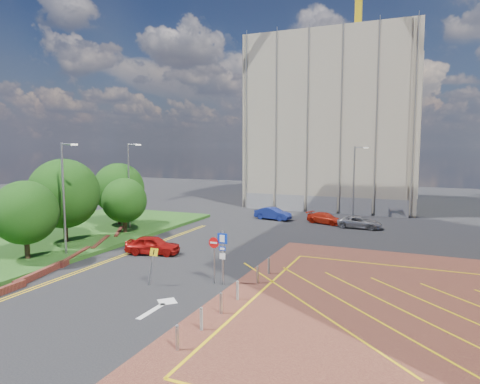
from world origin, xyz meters
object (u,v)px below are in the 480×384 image
Objects in this scene: car_silver_back at (360,222)px; car_red_left at (153,245)px; tree_a at (25,213)px; car_blue_back at (273,214)px; tree_d at (119,188)px; car_red_back at (325,218)px; lamp_left_near at (64,194)px; tree_b at (64,194)px; lamp_left_far at (129,182)px; sign_cluster at (219,252)px; lamp_back at (355,179)px; warning_sign at (152,262)px; tree_c at (124,200)px.

car_red_left is at bearing 144.42° from car_silver_back.
tree_a is at bearing 115.03° from car_red_left.
car_red_left reaches higher than car_blue_back.
car_silver_back is at bearing 48.11° from tree_a.
tree_d is 1.50× the size of car_red_left.
car_red_back is 3.79m from car_silver_back.
car_red_left is (5.09, 3.35, -3.97)m from lamp_left_near.
lamp_left_near is 7.28m from car_red_left.
car_blue_back is at bearing 57.24° from tree_b.
car_silver_back is at bearing 38.59° from tree_b.
sign_cluster is (14.72, -11.02, -2.71)m from lamp_left_far.
car_silver_back is (19.97, 9.80, -4.08)m from lamp_left_far.
lamp_left_near reaches higher than lamp_back.
car_red_left is at bearing -43.14° from lamp_left_far.
warning_sign reaches higher than car_silver_back.
lamp_left_near is at bearing 140.25° from car_silver_back.
sign_cluster is at bearing -35.58° from tree_d.
tree_d is at bearing 154.32° from lamp_left_far.
lamp_left_far is at bearing -139.14° from lamp_back.
car_red_left is (-11.41, -22.65, -3.67)m from lamp_back.
sign_cluster is (15.80, -4.02, -2.28)m from tree_b.
lamp_left_near is 1.90× the size of car_silver_back.
tree_a reaches higher than warning_sign.
lamp_left_far is 24.46m from lamp_back.
tree_b is 1.66× the size of car_red_left.
lamp_left_near is at bearing 175.44° from sign_cluster.
warning_sign is (10.85, -0.76, -2.07)m from tree_a.
lamp_left_near is at bearing -78.69° from lamp_left_far.
lamp_left_far reaches higher than car_blue_back.
lamp_left_far is 15.82m from car_blue_back.
tree_c is 16.53m from sign_cluster.
car_silver_back is (5.25, 20.81, -1.37)m from sign_cluster.
car_blue_back is (12.64, 10.09, -3.20)m from tree_d.
car_blue_back is at bearing 66.29° from tree_a.
tree_c reaches higher than car_red_left.
car_red_left is (6.17, -4.65, -2.50)m from tree_c.
car_blue_back is (11.64, 18.09, -3.57)m from tree_b.
tree_a is 0.68× the size of lamp_back.
warning_sign is (-7.23, -28.76, -2.93)m from lamp_back.
car_silver_back is (3.63, -1.11, 0.01)m from car_red_back.
car_blue_back is 9.50m from car_silver_back.
tree_c is 0.61× the size of lamp_left_near.
warning_sign is at bearing -45.87° from tree_d.
tree_b is 1.60× the size of car_silver_back.
tree_d is 19.33m from warning_sign.
car_blue_back is (3.47, 17.74, -0.02)m from car_red_left.
lamp_back reaches higher than car_blue_back.
tree_c is 20.28m from car_red_back.
car_red_back is (-2.16, -5.10, -3.79)m from lamp_back.
warning_sign is (-3.45, -1.75, -0.52)m from sign_cluster.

